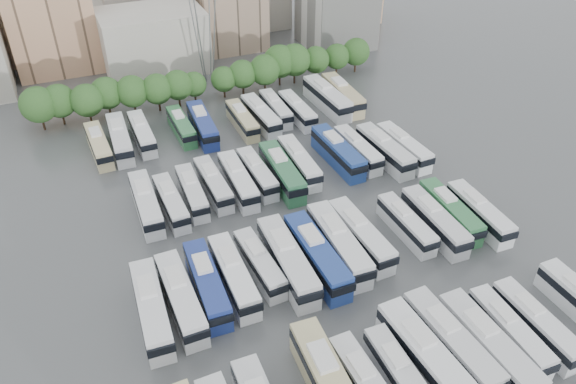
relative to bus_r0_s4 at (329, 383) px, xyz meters
name	(u,v)px	position (x,y,z in m)	size (l,w,h in m)	color
ground	(306,232)	(8.21, 22.90, -2.06)	(220.00, 220.00, 0.00)	#424447
tree_line	(207,78)	(7.85, 65.05, 2.25)	(65.50, 7.63, 7.98)	black
city_buildings	(134,15)	(0.75, 94.76, 5.81)	(102.00, 35.00, 20.00)	#9E998E
bus_r0_s4	(329,383)	(0.00, 0.00, 0.00)	(3.57, 13.49, 4.19)	tan
bus_r0_s6	(401,377)	(6.68, -1.78, -0.38)	(2.66, 10.99, 3.43)	silver
bus_r0_s7	(427,358)	(9.89, -1.20, 0.02)	(3.50, 13.57, 4.22)	white
bus_r0_s8	(451,343)	(13.22, -0.50, -0.06)	(3.33, 13.07, 4.07)	silver
bus_r0_s9	(488,346)	(16.33, -2.33, -0.04)	(3.09, 13.16, 4.11)	silver
bus_r0_s10	(509,331)	(19.76, -1.49, -0.36)	(2.77, 11.12, 3.47)	silver
bus_r0_s11	(536,323)	(23.00, -1.78, -0.32)	(2.50, 11.29, 3.54)	silver
bus_r1_s0	(152,308)	(-13.03, 15.73, -0.10)	(3.39, 12.82, 3.99)	silver
bus_r1_s1	(181,298)	(-9.80, 16.04, -0.12)	(2.95, 12.63, 3.95)	silver
bus_r1_s2	(207,284)	(-6.59, 17.02, -0.16)	(3.18, 12.43, 3.87)	navy
bus_r1_s3	(234,275)	(-3.44, 17.10, -0.19)	(2.82, 12.19, 3.81)	white
bus_r1_s4	(260,264)	(0.04, 18.01, -0.40)	(2.87, 10.89, 3.39)	silver
bus_r1_s5	(288,261)	(3.04, 16.74, 0.04)	(3.43, 13.73, 4.28)	silver
bus_r1_s6	(317,255)	(6.54, 16.26, 0.01)	(2.94, 13.46, 4.22)	navy
bus_r1_s7	(339,244)	(9.87, 17.10, 0.01)	(3.46, 13.55, 4.22)	silver
bus_r1_s8	(360,235)	(13.20, 17.64, -0.13)	(3.08, 12.57, 3.92)	silver
bus_r1_s10	(406,224)	(19.83, 17.55, -0.39)	(2.41, 10.83, 3.40)	silver
bus_r1_s11	(435,221)	(23.27, 16.40, -0.17)	(2.98, 12.34, 3.85)	silver
bus_r1_s12	(450,211)	(26.36, 17.37, -0.23)	(3.21, 12.00, 3.73)	#2F6F41
bus_r1_s13	(479,213)	(29.74, 15.66, -0.26)	(3.00, 11.77, 3.66)	silver
bus_r2_s1	(146,203)	(-9.73, 34.69, -0.17)	(2.97, 12.32, 3.85)	silver
bus_r2_s2	(171,202)	(-6.60, 33.87, -0.37)	(2.68, 11.02, 3.44)	silver
bus_r2_s3	(192,192)	(-3.38, 35.07, -0.38)	(2.78, 11.00, 3.43)	silver
bus_r2_s4	(213,184)	(-0.12, 35.79, -0.33)	(2.64, 11.29, 3.53)	silver
bus_r2_s5	(238,180)	(3.29, 35.01, -0.21)	(2.97, 12.10, 3.78)	silver
bus_r2_s6	(257,173)	(6.46, 35.87, -0.34)	(2.58, 11.19, 3.50)	silver
bus_r2_s7	(282,172)	(9.74, 34.49, -0.06)	(3.41, 13.09, 4.07)	#2A643F
bus_r2_s8	(299,162)	(13.15, 36.07, -0.22)	(3.09, 12.04, 3.75)	silver
bus_r2_s10	(338,152)	(19.63, 36.14, -0.08)	(3.16, 12.93, 4.03)	navy
bus_r2_s11	(358,149)	(22.96, 35.96, -0.29)	(2.74, 11.51, 3.59)	silver
bus_r2_s12	(385,150)	(26.49, 33.89, -0.10)	(3.34, 12.81, 3.99)	silver
bus_r2_s13	(404,147)	(29.80, 33.73, -0.22)	(3.10, 12.03, 3.74)	white
bus_r3_s0	(99,145)	(-13.38, 52.94, -0.30)	(2.96, 11.52, 3.59)	#C9BA8A
bus_r3_s1	(120,138)	(-10.04, 53.37, -0.11)	(3.23, 12.74, 3.97)	silver
bus_r3_s2	(142,133)	(-6.46, 54.00, -0.28)	(2.55, 11.54, 3.62)	silver
bus_r3_s4	(181,126)	(-0.03, 53.97, -0.39)	(2.53, 10.89, 3.41)	#2F6E3F
bus_r3_s5	(203,125)	(3.23, 52.70, -0.14)	(3.36, 12.59, 3.91)	navy
bus_r3_s7	(242,120)	(9.91, 52.04, -0.35)	(2.49, 11.09, 3.47)	tan
bus_r3_s8	(261,115)	(13.25, 52.07, -0.21)	(3.12, 12.10, 3.77)	silver
bus_r3_s9	(276,108)	(16.62, 53.70, -0.36)	(2.74, 11.06, 3.45)	silver
bus_r3_s10	(297,110)	(19.80, 51.59, -0.31)	(2.57, 11.35, 3.55)	silver
bus_r3_s12	(327,98)	(26.32, 53.24, 0.05)	(3.43, 13.76, 4.29)	silver
bus_r3_s13	(343,95)	(29.53, 53.41, -0.03)	(3.46, 13.31, 4.14)	tan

